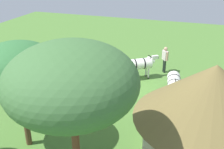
{
  "coord_description": "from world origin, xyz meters",
  "views": [
    {
      "loc": [
        -3.29,
        13.18,
        7.07
      ],
      "look_at": [
        0.97,
        0.41,
        1.0
      ],
      "focal_mm": 42.94,
      "sensor_mm": 36.0,
      "label": 1
    }
  ],
  "objects": [
    {
      "name": "acacia_tree_behind_hut",
      "position": [
        -0.38,
        7.7,
        4.09
      ],
      "size": [
        3.51,
        3.51,
        5.15
      ],
      "color": "brown",
      "rests_on": "ground_plane"
    },
    {
      "name": "zebra_nearest_camera",
      "position": [
        -0.12,
        -1.72,
        0.94
      ],
      "size": [
        1.87,
        1.47,
        1.47
      ],
      "rotation": [
        0.0,
        0.0,
        2.18
      ],
      "color": "silver",
      "rests_on": "ground_plane"
    },
    {
      "name": "shade_umbrella",
      "position": [
        2.76,
        1.19,
        2.52
      ],
      "size": [
        4.25,
        4.25,
        2.91
      ],
      "color": "brown",
      "rests_on": "ground_plane"
    },
    {
      "name": "ground_plane",
      "position": [
        0.0,
        0.0,
        0.0
      ],
      "size": [
        36.0,
        36.0,
        0.0
      ],
      "primitive_type": "plane",
      "color": "#4C7A32"
    },
    {
      "name": "zebra_by_umbrella",
      "position": [
        -2.43,
        0.6,
        1.05
      ],
      "size": [
        0.91,
        2.21,
        1.59
      ],
      "rotation": [
        0.0,
        0.0,
        0.15
      ],
      "color": "silver",
      "rests_on": "ground_plane"
    },
    {
      "name": "guest_beside_umbrella",
      "position": [
        0.98,
        0.27,
        0.97
      ],
      "size": [
        0.47,
        0.43,
        1.61
      ],
      "rotation": [
        0.0,
        0.0,
        2.45
      ],
      "color": "black",
      "rests_on": "ground_plane"
    },
    {
      "name": "patio_chair_west_end",
      "position": [
        2.22,
        2.28,
        0.52
      ],
      "size": [
        0.58,
        0.57,
        0.9
      ],
      "rotation": [
        0.0,
        0.0,
        -2.68
      ],
      "color": "white",
      "rests_on": "ground_plane"
    },
    {
      "name": "patio_chair_near_hut",
      "position": [
        3.53,
        0.24,
        0.52
      ],
      "size": [
        0.61,
        0.6,
        0.9
      ],
      "rotation": [
        0.0,
        0.0,
        0.68
      ],
      "color": "silver",
      "rests_on": "ground_plane"
    },
    {
      "name": "thatched_hut",
      "position": [
        -3.98,
        4.66,
        2.1
      ],
      "size": [
        5.27,
        5.27,
        3.86
      ],
      "rotation": [
        0.0,
        0.0,
        4.51
      ],
      "color": "beige",
      "rests_on": "ground_plane"
    },
    {
      "name": "zebra_toward_hut",
      "position": [
        2.89,
        -2.03,
        0.97
      ],
      "size": [
        1.95,
        1.29,
        1.51
      ],
      "rotation": [
        0.0,
        0.0,
        5.2
      ],
      "color": "silver",
      "rests_on": "ground_plane"
    },
    {
      "name": "standing_watcher",
      "position": [
        -1.43,
        -3.12,
        1.04
      ],
      "size": [
        0.45,
        0.52,
        1.73
      ],
      "rotation": [
        0.0,
        0.0,
        -0.95
      ],
      "color": "black",
      "rests_on": "ground_plane"
    },
    {
      "name": "patio_dining_table",
      "position": [
        2.76,
        1.19,
        0.66
      ],
      "size": [
        1.53,
        1.18,
        0.74
      ],
      "rotation": [
        0.0,
        0.0,
        -0.21
      ],
      "color": "white",
      "rests_on": "ground_plane"
    },
    {
      "name": "acacia_tree_right_background",
      "position": [
        2.7,
        5.89,
        3.38
      ],
      "size": [
        2.98,
        2.98,
        4.3
      ],
      "color": "brown",
      "rests_on": "ground_plane"
    },
    {
      "name": "striped_lounge_chair",
      "position": [
        -0.0,
        2.22,
        0.26
      ],
      "size": [
        0.77,
        0.93,
        0.66
      ],
      "rotation": [
        0.0,
        0.0,
        2.8
      ],
      "color": "#CA4E40",
      "rests_on": "ground_plane"
    }
  ]
}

